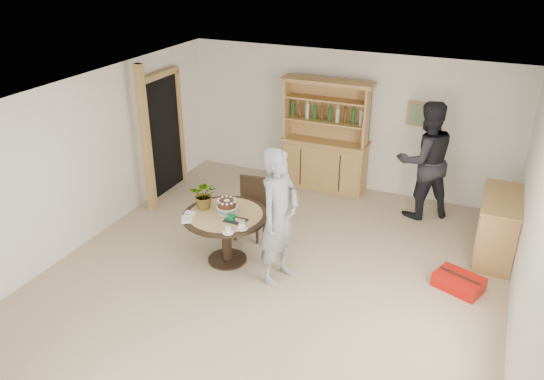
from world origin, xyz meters
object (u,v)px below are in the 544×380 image
Objects in this scene: sideboard at (498,227)px; adult_person at (425,160)px; red_suitcase at (459,282)px; dining_table at (226,224)px; hutch at (325,153)px; teen_boy at (279,217)px; dining_chair at (251,203)px.

adult_person reaches higher than sideboard.
dining_table is at bearing -147.80° from red_suitcase.
hutch is 2.98m from dining_table.
dining_table is at bearing 95.03° from teen_boy.
dining_table is 1.27× the size of dining_chair.
dining_chair is at bearing -162.75° from red_suitcase.
red_suitcase is at bearing -109.06° from sideboard.
hutch is 3.58m from red_suitcase.
red_suitcase is at bearing 11.33° from dining_table.
adult_person is 2.80× the size of red_suitcase.
teen_boy is 0.96× the size of adult_person.
teen_boy is at bearing -145.93° from sideboard.
hutch is 2.90× the size of red_suitcase.
sideboard is 3.63m from dining_chair.
dining_chair is at bearing 90.66° from dining_table.
dining_chair is (-0.48, -2.11, -0.15)m from hutch.
dining_table is at bearing -99.10° from hutch.
adult_person is 2.28m from red_suitcase.
adult_person reaches higher than red_suitcase.
dining_table is 3.24m from red_suitcase.
adult_person is at bearing 145.24° from sideboard.
hutch is 3.29m from sideboard.
dining_table is 1.71× the size of red_suitcase.
dining_chair is 1.33m from teen_boy.
red_suitcase is at bearing -10.55° from dining_chair.
sideboard is 1.05× the size of dining_table.
sideboard is 0.64× the size of adult_person.
adult_person is at bearing 29.98° from dining_chair.
hutch is 1.62× the size of sideboard.
hutch is 2.16× the size of dining_chair.
adult_person is at bearing 48.17° from dining_table.
adult_person is (2.28, 2.55, 0.38)m from dining_table.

